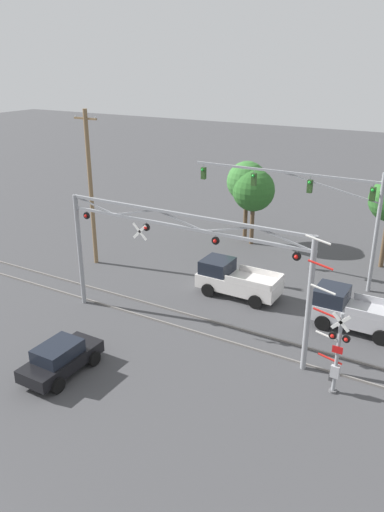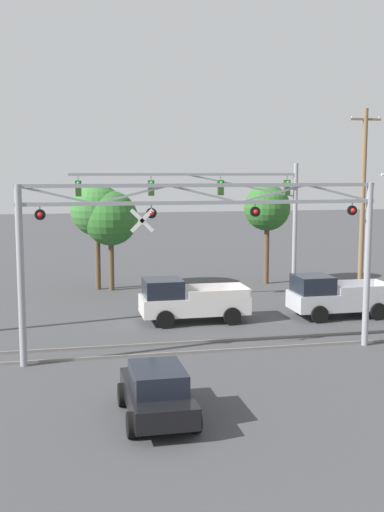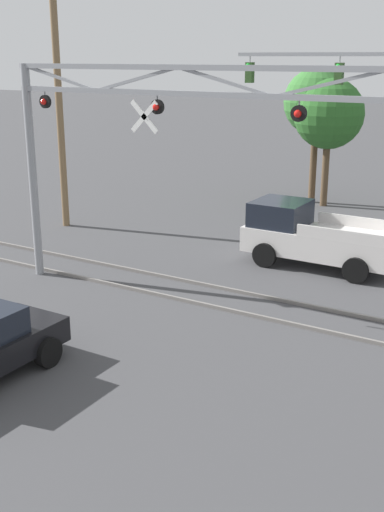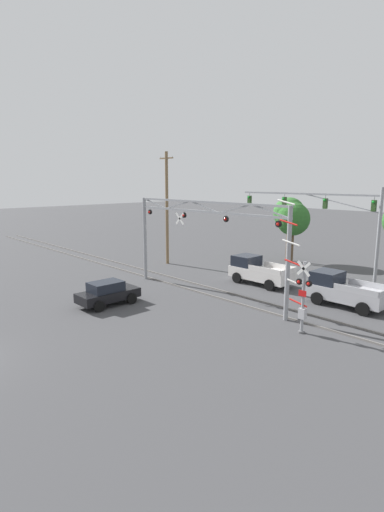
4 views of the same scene
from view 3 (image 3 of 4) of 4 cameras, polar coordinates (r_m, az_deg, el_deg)
rail_track_near at (r=17.68m, az=3.02°, el=-4.76°), size 80.00×0.08×0.10m
rail_track_far at (r=18.87m, az=5.08°, el=-3.34°), size 80.00×0.08×0.10m
crossing_gantry at (r=16.29m, az=2.74°, el=9.58°), size 13.53×0.29×6.50m
pickup_truck_lead at (r=21.63m, az=10.64°, el=1.75°), size 4.95×2.28×2.05m
utility_pole_left at (r=26.28m, az=-11.79°, el=14.07°), size 1.80×0.28×10.41m
background_tree_beyond_span at (r=30.15m, az=12.07°, el=12.22°), size 3.17×3.17×5.82m
background_tree_far_right_verge at (r=30.77m, az=11.03°, el=13.25°), size 3.06×3.06×6.23m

